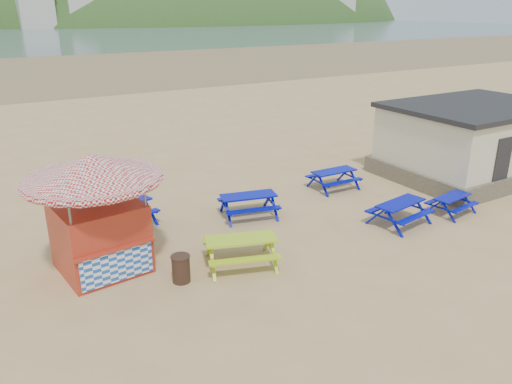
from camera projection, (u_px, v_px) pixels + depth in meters
ground at (286, 232)px, 16.64m from camera, size 400.00×400.00×0.00m
wet_sand at (35, 68)px, 60.93m from camera, size 400.00×400.00×0.00m
picnic_table_blue_a at (122, 214)px, 16.95m from camera, size 2.41×2.12×0.86m
picnic_table_blue_b at (249, 205)px, 17.77m from camera, size 2.27×1.99×0.82m
picnic_table_blue_c at (334, 179)px, 20.52m from camera, size 1.89×1.54×0.78m
picnic_table_blue_e at (400, 213)px, 17.14m from camera, size 2.13×1.82×0.80m
picnic_table_blue_f at (451, 205)px, 18.07m from camera, size 1.74×1.48×0.66m
picnic_table_yellow at (241, 252)px, 14.40m from camera, size 2.45×2.19×0.85m
ice_cream_kiosk at (95, 199)px, 13.61m from camera, size 4.21×4.21×3.41m
litter_bin at (181, 268)px, 13.53m from camera, size 0.53×0.53×0.78m
amenity_block at (472, 140)px, 21.93m from camera, size 7.40×5.40×3.15m
headland_town at (178, 43)px, 248.15m from camera, size 264.00×144.00×108.00m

